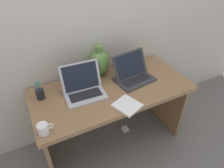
# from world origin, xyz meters

# --- Properties ---
(ground_plane) EXTENTS (6.00, 6.00, 0.00)m
(ground_plane) POSITION_xyz_m (0.00, 0.00, 0.00)
(ground_plane) COLOR slate
(back_wall) EXTENTS (4.40, 0.04, 2.40)m
(back_wall) POSITION_xyz_m (0.00, 0.37, 1.20)
(back_wall) COLOR beige
(back_wall) RESTS_ON ground
(desk) EXTENTS (1.42, 0.66, 0.73)m
(desk) POSITION_xyz_m (0.00, 0.00, 0.57)
(desk) COLOR olive
(desk) RESTS_ON ground
(laptop_left) EXTENTS (0.35, 0.28, 0.26)m
(laptop_left) POSITION_xyz_m (-0.25, 0.06, 0.79)
(laptop_left) COLOR #B2B2B7
(laptop_left) RESTS_ON desk
(laptop_right) EXTENTS (0.38, 0.30, 0.24)m
(laptop_right) POSITION_xyz_m (0.24, 0.06, 0.79)
(laptop_right) COLOR #333338
(laptop_right) RESTS_ON desk
(green_vase) EXTENTS (0.20, 0.20, 0.30)m
(green_vase) POSITION_xyz_m (0.00, 0.27, 0.86)
(green_vase) COLOR #5B843D
(green_vase) RESTS_ON desk
(notebook_stack) EXTENTS (0.24, 0.25, 0.02)m
(notebook_stack) POSITION_xyz_m (0.01, -0.26, 0.73)
(notebook_stack) COLOR white
(notebook_stack) RESTS_ON desk
(coffee_mug) EXTENTS (0.11, 0.08, 0.08)m
(coffee_mug) POSITION_xyz_m (-0.64, -0.24, 0.77)
(coffee_mug) COLOR white
(coffee_mug) RESTS_ON desk
(pen_cup) EXTENTS (0.07, 0.07, 0.18)m
(pen_cup) POSITION_xyz_m (-0.59, 0.15, 0.78)
(pen_cup) COLOR black
(pen_cup) RESTS_ON desk
(power_brick) EXTENTS (0.07, 0.07, 0.03)m
(power_brick) POSITION_xyz_m (0.20, 0.06, 0.01)
(power_brick) COLOR white
(power_brick) RESTS_ON ground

